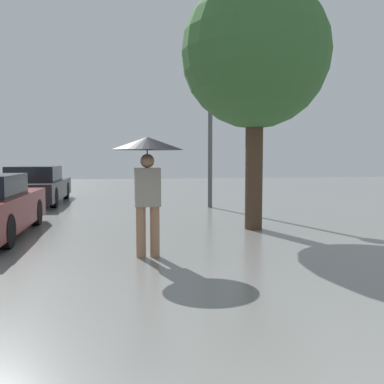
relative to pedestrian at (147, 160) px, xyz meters
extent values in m
cylinder|color=#9E7051|center=(-0.10, 0.00, -1.05)|extent=(0.14, 0.14, 0.75)
cylinder|color=#9E7051|center=(0.10, 0.00, -1.05)|extent=(0.14, 0.14, 0.75)
cube|color=gray|center=(0.00, 0.00, -0.40)|extent=(0.37, 0.22, 0.56)
sphere|color=#9E7051|center=(0.00, 0.00, -0.01)|extent=(0.20, 0.20, 0.20)
cylinder|color=#515456|center=(0.00, 0.00, -0.15)|extent=(0.02, 0.02, 0.60)
cone|color=black|center=(0.00, 0.00, 0.24)|extent=(1.06, 1.06, 0.19)
cylinder|color=black|center=(-2.21, 3.42, -1.15)|extent=(0.18, 0.56, 0.56)
cylinder|color=black|center=(-2.21, 0.96, -1.15)|extent=(0.18, 0.56, 0.56)
cube|color=black|center=(-3.08, 8.19, -0.98)|extent=(1.65, 4.57, 0.57)
cube|color=black|center=(-3.08, 7.96, -0.46)|extent=(1.40, 2.06, 0.47)
cylinder|color=black|center=(-3.82, 9.61, -1.13)|extent=(0.18, 0.60, 0.60)
cylinder|color=black|center=(-2.34, 9.61, -1.13)|extent=(0.18, 0.60, 0.60)
cylinder|color=black|center=(-3.82, 6.78, -1.13)|extent=(0.18, 0.60, 0.60)
cylinder|color=black|center=(-2.34, 6.78, -1.13)|extent=(0.18, 0.60, 0.60)
cylinder|color=#473323|center=(2.30, 2.17, -0.07)|extent=(0.36, 0.36, 2.72)
sphere|color=#386633|center=(2.30, 2.17, 2.11)|extent=(2.97, 2.97, 2.97)
cylinder|color=#515456|center=(2.22, 6.15, 0.99)|extent=(0.13, 0.13, 4.84)
sphere|color=beige|center=(2.22, 6.15, 3.53)|extent=(0.40, 0.40, 0.40)
camera|label=1|loc=(-0.38, -6.23, 0.02)|focal=40.00mm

